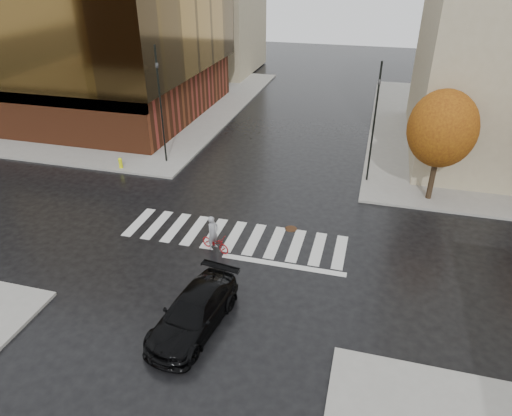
{
  "coord_description": "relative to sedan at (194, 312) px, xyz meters",
  "views": [
    {
      "loc": [
        6.39,
        -18.6,
        12.91
      ],
      "look_at": [
        1.25,
        0.27,
        2.0
      ],
      "focal_mm": 32.0,
      "sensor_mm": 36.0,
      "label": 1
    }
  ],
  "objects": [
    {
      "name": "ground",
      "position": [
        -0.5,
        6.22,
        -0.73
      ],
      "size": [
        120.0,
        120.0,
        0.0
      ],
      "primitive_type": "plane",
      "color": "black",
      "rests_on": "ground"
    },
    {
      "name": "sidewalk_nw",
      "position": [
        -21.5,
        27.22,
        -0.65
      ],
      "size": [
        30.0,
        30.0,
        0.15
      ],
      "primitive_type": "cube",
      "color": "gray",
      "rests_on": "ground"
    },
    {
      "name": "crosswalk",
      "position": [
        -0.5,
        6.72,
        -0.72
      ],
      "size": [
        12.0,
        3.0,
        0.01
      ],
      "primitive_type": "cube",
      "color": "silver",
      "rests_on": "ground"
    },
    {
      "name": "office_glass",
      "position": [
        -22.5,
        24.21,
        7.55
      ],
      "size": [
        27.0,
        19.0,
        16.0
      ],
      "color": "#5F2C16",
      "rests_on": "sidewalk_nw"
    },
    {
      "name": "tree_ne_a",
      "position": [
        9.5,
        13.62,
        3.73
      ],
      "size": [
        3.8,
        3.8,
        6.5
      ],
      "color": "black",
      "rests_on": "sidewalk_ne"
    },
    {
      "name": "sedan",
      "position": [
        0.0,
        0.0,
        0.0
      ],
      "size": [
        2.69,
        5.24,
        1.45
      ],
      "primitive_type": "imported",
      "rotation": [
        0.0,
        0.0,
        -0.14
      ],
      "color": "black",
      "rests_on": "ground"
    },
    {
      "name": "cyclist",
      "position": [
        -1.04,
        5.27,
        -0.08
      ],
      "size": [
        1.76,
        1.14,
        1.89
      ],
      "rotation": [
        0.0,
        0.0,
        1.2
      ],
      "color": "maroon",
      "rests_on": "ground"
    },
    {
      "name": "traffic_light_nw",
      "position": [
        -8.03,
        14.65,
        3.94
      ],
      "size": [
        0.22,
        0.19,
        7.82
      ],
      "rotation": [
        0.0,
        0.0,
        -1.73
      ],
      "color": "black",
      "rests_on": "sidewalk_nw"
    },
    {
      "name": "traffic_light_ne",
      "position": [
        5.8,
        15.22,
        3.69
      ],
      "size": [
        0.2,
        0.22,
        7.47
      ],
      "rotation": [
        0.0,
        0.0,
        2.83
      ],
      "color": "black",
      "rests_on": "sidewalk_ne"
    },
    {
      "name": "fire_hydrant",
      "position": [
        -10.5,
        12.72,
        -0.17
      ],
      "size": [
        0.26,
        0.26,
        0.73
      ],
      "color": "#E5EF0E",
      "rests_on": "sidewalk_nw"
    },
    {
      "name": "manhole",
      "position": [
        2.23,
        8.22,
        -0.72
      ],
      "size": [
        0.81,
        0.81,
        0.01
      ],
      "primitive_type": "cylinder",
      "rotation": [
        0.0,
        0.0,
        0.26
      ],
      "color": "#492D1A",
      "rests_on": "ground"
    }
  ]
}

